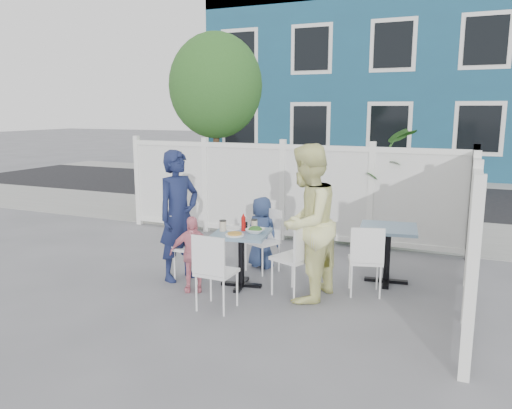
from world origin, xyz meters
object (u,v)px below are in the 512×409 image
at_px(chair_back, 266,235).
at_px(woman, 306,223).
at_px(utility_cabinet, 204,181).
at_px(main_table, 241,245).
at_px(boy, 262,232).
at_px(chair_right, 299,252).
at_px(man, 179,216).
at_px(toddler, 192,254).
at_px(chair_near, 213,267).
at_px(spare_table, 388,240).
at_px(chair_left, 186,241).

distance_m(chair_back, woman, 1.20).
xyz_separation_m(utility_cabinet, main_table, (2.70, -3.93, -0.11)).
bearing_deg(main_table, boy, 94.38).
xyz_separation_m(main_table, woman, (0.85, -0.08, 0.36)).
bearing_deg(utility_cabinet, woman, -47.07).
distance_m(chair_right, man, 1.64).
xyz_separation_m(main_table, man, (-0.85, -0.05, 0.30)).
bearing_deg(toddler, chair_near, -63.27).
relative_size(chair_back, man, 0.50).
distance_m(main_table, chair_right, 0.76).
relative_size(spare_table, chair_left, 0.89).
bearing_deg(main_table, toddler, -142.49).
height_order(chair_back, man, man).
bearing_deg(man, main_table, -66.61).
xyz_separation_m(chair_right, chair_back, (-0.72, 0.77, -0.06)).
xyz_separation_m(main_table, chair_near, (0.05, -0.83, -0.03)).
height_order(chair_right, woman, woman).
bearing_deg(main_table, woman, -5.28).
relative_size(main_table, chair_right, 0.81).
distance_m(chair_back, boy, 0.14).
xyz_separation_m(chair_right, man, (-1.61, 0.01, 0.29)).
relative_size(main_table, chair_back, 0.90).
height_order(man, woman, woman).
relative_size(utility_cabinet, man, 0.78).
bearing_deg(boy, chair_back, 151.30).
height_order(chair_near, man, man).
xyz_separation_m(woman, toddler, (-1.33, -0.29, -0.44)).
relative_size(utility_cabinet, chair_right, 1.39).
height_order(chair_left, man, man).
height_order(chair_left, toddler, toddler).
distance_m(utility_cabinet, man, 4.39).
height_order(woman, toddler, woman).
distance_m(woman, boy, 1.33).
bearing_deg(spare_table, boy, -178.50).
relative_size(spare_table, chair_back, 0.91).
xyz_separation_m(chair_right, toddler, (-1.24, -0.31, -0.08)).
bearing_deg(chair_right, man, 111.62).
bearing_deg(chair_near, boy, 95.30).
height_order(chair_left, woman, woman).
relative_size(spare_table, chair_near, 0.89).
distance_m(spare_table, chair_back, 1.60).
height_order(chair_right, boy, boy).
bearing_deg(chair_left, utility_cabinet, -156.88).
xyz_separation_m(spare_table, man, (-2.48, -0.90, 0.27)).
height_order(utility_cabinet, chair_right, utility_cabinet).
bearing_deg(toddler, chair_back, 41.92).
xyz_separation_m(utility_cabinet, chair_left, (1.92, -3.94, -0.15)).
height_order(utility_cabinet, chair_left, utility_cabinet).
relative_size(utility_cabinet, toddler, 1.41).
bearing_deg(utility_cabinet, chair_near, -58.57).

